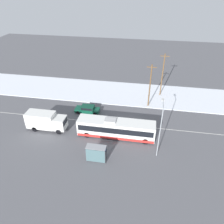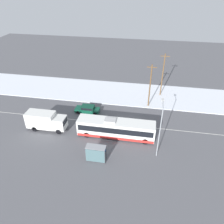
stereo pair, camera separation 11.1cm
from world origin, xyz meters
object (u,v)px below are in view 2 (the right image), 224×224
object	(u,v)px
streetlamp	(160,125)
bus_shelter	(95,152)
sedan_car	(88,109)
utility_pole_snowlot	(163,75)
pedestrian_at_stop	(104,150)
city_bus	(116,128)
box_truck	(46,120)
utility_pole_roadside	(150,86)

from	to	relation	value
streetlamp	bus_shelter	bearing A→B (deg)	-159.58
sedan_car	utility_pole_snowlot	xyz separation A→B (m)	(13.68, 9.53, 4.02)
pedestrian_at_stop	utility_pole_snowlot	distance (m)	22.37
city_bus	bus_shelter	world-z (taller)	city_bus
box_truck	pedestrian_at_stop	world-z (taller)	box_truck
city_bus	utility_pole_snowlot	bearing A→B (deg)	65.40
city_bus	bus_shelter	distance (m)	6.35
bus_shelter	utility_pole_roadside	world-z (taller)	utility_pole_roadside
utility_pole_snowlot	pedestrian_at_stop	bearing A→B (deg)	-111.82
sedan_car	streetlamp	world-z (taller)	streetlamp
streetlamp	utility_pole_snowlot	distance (m)	18.66
city_bus	streetlamp	distance (m)	8.03
sedan_car	bus_shelter	size ratio (longest dim) A/B	1.66
city_bus	bus_shelter	bearing A→B (deg)	-107.17
pedestrian_at_stop	sedan_car	bearing A→B (deg)	116.65
streetlamp	utility_pole_roadside	size ratio (longest dim) A/B	0.94
utility_pole_snowlot	streetlamp	bearing A→B (deg)	-91.97
sedan_car	streetlamp	distance (m)	16.50
sedan_car	bus_shelter	distance (m)	13.13
streetlamp	utility_pole_roadside	xyz separation A→B (m)	(-1.75, 13.49, -0.61)
box_truck	pedestrian_at_stop	distance (m)	11.89
pedestrian_at_stop	streetlamp	size ratio (longest dim) A/B	0.20
sedan_car	bus_shelter	xyz separation A→B (m)	(4.61, -12.26, 0.90)
utility_pole_roadside	utility_pole_snowlot	xyz separation A→B (m)	(2.39, 5.16, 0.26)
bus_shelter	streetlamp	world-z (taller)	streetlamp
box_truck	pedestrian_at_stop	bearing A→B (deg)	-22.91
box_truck	utility_pole_roadside	distance (m)	20.05
city_bus	sedan_car	xyz separation A→B (m)	(-6.48, 6.19, -0.77)
sedan_car	bus_shelter	world-z (taller)	bus_shelter
bus_shelter	utility_pole_roadside	xyz separation A→B (m)	(6.68, 16.63, 2.86)
city_bus	streetlamp	xyz separation A→B (m)	(6.56, -2.93, 3.60)
city_bus	utility_pole_snowlot	xyz separation A→B (m)	(7.20, 15.72, 3.25)
box_truck	utility_pole_roadside	bearing A→B (deg)	32.55
city_bus	sedan_car	bearing A→B (deg)	136.30
pedestrian_at_stop	utility_pole_roadside	bearing A→B (deg)	69.24
sedan_car	pedestrian_at_stop	bearing A→B (deg)	116.65
streetlamp	utility_pole_snowlot	world-z (taller)	utility_pole_snowlot
sedan_car	bus_shelter	bearing A→B (deg)	110.61
utility_pole_roadside	utility_pole_snowlot	size ratio (longest dim) A/B	0.94
pedestrian_at_stop	streetlamp	xyz separation A→B (m)	(7.55, 1.81, 4.14)
bus_shelter	streetlamp	xyz separation A→B (m)	(8.43, 3.14, 3.46)
streetlamp	sedan_car	bearing A→B (deg)	145.03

